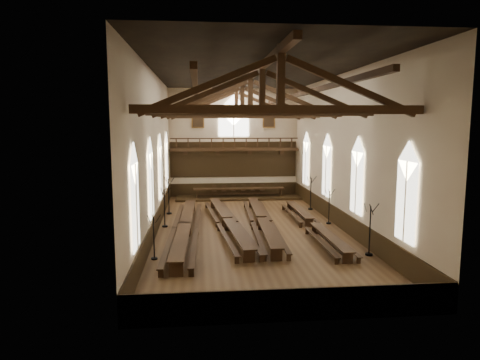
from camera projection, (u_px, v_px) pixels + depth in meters
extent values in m
plane|color=brown|center=(250.00, 229.00, 27.73)|extent=(26.00, 26.00, 0.00)
plane|color=beige|center=(234.00, 143.00, 39.88)|extent=(12.00, 0.00, 12.00)
plane|color=beige|center=(296.00, 180.00, 14.23)|extent=(12.00, 0.00, 12.00)
plane|color=beige|center=(154.00, 153.00, 26.49)|extent=(0.00, 26.00, 26.00)
plane|color=beige|center=(342.00, 152.00, 27.62)|extent=(0.00, 26.00, 26.00)
plane|color=black|center=(250.00, 72.00, 26.39)|extent=(26.00, 26.00, 0.00)
cube|color=black|center=(234.00, 189.00, 40.43)|extent=(11.90, 0.08, 1.20)
cube|color=black|center=(294.00, 305.00, 14.86)|extent=(11.90, 0.08, 1.20)
cube|color=black|center=(157.00, 222.00, 27.08)|extent=(0.08, 25.90, 1.20)
cube|color=black|center=(339.00, 218.00, 28.21)|extent=(0.08, 25.90, 1.20)
cube|color=white|center=(135.00, 207.00, 17.84)|extent=(0.05, 1.80, 3.60)
cube|color=white|center=(134.00, 164.00, 17.59)|extent=(0.05, 1.80, 1.80)
cylinder|color=beige|center=(136.00, 207.00, 17.84)|extent=(0.08, 0.08, 3.60)
cube|color=white|center=(151.00, 186.00, 23.75)|extent=(0.05, 1.80, 3.60)
cube|color=white|center=(150.00, 153.00, 23.51)|extent=(0.05, 1.80, 1.80)
cylinder|color=beige|center=(152.00, 186.00, 23.76)|extent=(0.08, 0.08, 3.60)
cube|color=white|center=(161.00, 173.00, 29.67)|extent=(0.05, 1.80, 3.60)
cube|color=white|center=(160.00, 147.00, 29.43)|extent=(0.05, 1.80, 1.80)
cylinder|color=beige|center=(161.00, 173.00, 29.68)|extent=(0.08, 0.08, 3.60)
cube|color=white|center=(167.00, 165.00, 35.59)|extent=(0.05, 1.80, 3.60)
cube|color=white|center=(167.00, 143.00, 35.35)|extent=(0.05, 1.80, 1.80)
cylinder|color=beige|center=(168.00, 165.00, 35.60)|extent=(0.08, 0.08, 3.60)
cube|color=white|center=(406.00, 202.00, 18.95)|extent=(0.05, 1.80, 3.60)
cube|color=white|center=(408.00, 161.00, 18.71)|extent=(0.05, 1.80, 1.80)
cylinder|color=beige|center=(405.00, 202.00, 18.94)|extent=(0.08, 0.08, 3.60)
cube|color=white|center=(357.00, 183.00, 24.87)|extent=(0.05, 1.80, 3.60)
cube|color=white|center=(358.00, 152.00, 24.63)|extent=(0.05, 1.80, 1.80)
cylinder|color=beige|center=(356.00, 183.00, 24.86)|extent=(0.08, 0.08, 3.60)
cube|color=white|center=(326.00, 171.00, 30.79)|extent=(0.05, 1.80, 3.60)
cube|color=white|center=(327.00, 146.00, 30.54)|extent=(0.05, 1.80, 1.80)
cylinder|color=beige|center=(326.00, 171.00, 30.78)|extent=(0.08, 0.08, 3.60)
cube|color=white|center=(306.00, 163.00, 36.70)|extent=(0.05, 1.80, 3.60)
cube|color=white|center=(306.00, 142.00, 36.46)|extent=(0.05, 1.80, 1.80)
cylinder|color=beige|center=(305.00, 163.00, 36.70)|extent=(0.08, 0.08, 3.60)
cube|color=white|center=(234.00, 123.00, 39.54)|extent=(2.80, 0.05, 2.40)
cube|color=white|center=(234.00, 110.00, 39.38)|extent=(2.80, 0.05, 2.80)
cylinder|color=beige|center=(234.00, 123.00, 39.50)|extent=(0.10, 0.10, 2.40)
cube|color=#352011|center=(234.00, 150.00, 39.32)|extent=(11.80, 1.20, 0.20)
cube|color=black|center=(234.00, 159.00, 40.03)|extent=(11.80, 0.10, 3.30)
cube|color=#352011|center=(235.00, 138.00, 38.65)|extent=(11.60, 0.12, 0.10)
cube|color=#352011|center=(235.00, 148.00, 38.77)|extent=(11.60, 0.12, 0.10)
cube|color=#352011|center=(185.00, 152.00, 39.32)|extent=(0.35, 0.40, 0.50)
cube|color=#352011|center=(218.00, 152.00, 39.61)|extent=(0.35, 0.40, 0.50)
cube|color=#352011|center=(250.00, 152.00, 39.89)|extent=(0.35, 0.40, 0.50)
cube|color=#352011|center=(282.00, 152.00, 40.17)|extent=(0.35, 0.40, 0.50)
cube|color=brown|center=(198.00, 120.00, 39.20)|extent=(1.15, 0.06, 1.45)
cube|color=black|center=(198.00, 120.00, 39.16)|extent=(0.95, 0.04, 1.25)
cube|color=brown|center=(269.00, 120.00, 39.82)|extent=(1.15, 0.06, 1.45)
cube|color=black|center=(269.00, 120.00, 39.78)|extent=(0.95, 0.04, 1.25)
cube|color=#352011|center=(280.00, 109.00, 16.87)|extent=(11.70, 0.35, 0.35)
cube|color=#352011|center=(281.00, 76.00, 16.69)|extent=(0.30, 0.30, 2.40)
cube|color=#352011|center=(207.00, 86.00, 16.48)|extent=(5.44, 0.26, 2.40)
cube|color=#352011|center=(352.00, 87.00, 17.02)|extent=(5.44, 0.26, 2.40)
cube|color=#352011|center=(262.00, 112.00, 21.80)|extent=(11.70, 0.35, 0.35)
cube|color=#352011|center=(262.00, 86.00, 21.63)|extent=(0.30, 0.30, 2.40)
cube|color=#352011|center=(205.00, 94.00, 21.41)|extent=(5.44, 0.26, 2.40)
cube|color=#352011|center=(317.00, 95.00, 21.95)|extent=(5.44, 0.26, 2.40)
cube|color=#352011|center=(250.00, 114.00, 26.73)|extent=(11.70, 0.35, 0.35)
cube|color=#352011|center=(250.00, 93.00, 26.56)|extent=(0.30, 0.30, 2.40)
cube|color=#352011|center=(204.00, 99.00, 26.34)|extent=(5.44, 0.26, 2.40)
cube|color=#352011|center=(296.00, 100.00, 26.88)|extent=(5.44, 0.26, 2.40)
cube|color=#352011|center=(242.00, 115.00, 31.67)|extent=(11.70, 0.35, 0.35)
cube|color=#352011|center=(242.00, 98.00, 31.49)|extent=(0.30, 0.30, 2.40)
cube|color=#352011|center=(203.00, 103.00, 31.27)|extent=(5.44, 0.26, 2.40)
cube|color=#352011|center=(281.00, 103.00, 31.82)|extent=(5.44, 0.26, 2.40)
cube|color=#352011|center=(236.00, 116.00, 36.60)|extent=(11.70, 0.35, 0.35)
cube|color=#352011|center=(236.00, 101.00, 36.42)|extent=(0.30, 0.30, 2.40)
cube|color=#352011|center=(203.00, 106.00, 36.21)|extent=(5.44, 0.26, 2.40)
cube|color=#352011|center=(270.00, 106.00, 36.75)|extent=(5.44, 0.26, 2.40)
cube|color=#352011|center=(196.00, 93.00, 26.24)|extent=(0.25, 25.70, 0.25)
cube|color=#352011|center=(303.00, 93.00, 26.88)|extent=(0.25, 25.70, 0.25)
cube|color=#352011|center=(250.00, 77.00, 26.43)|extent=(0.30, 25.70, 0.30)
cube|color=#352011|center=(183.00, 239.00, 22.54)|extent=(0.96, 7.65, 0.09)
cube|color=#352011|center=(180.00, 269.00, 19.21)|extent=(0.65, 0.10, 0.73)
cube|color=#352011|center=(185.00, 231.00, 25.98)|extent=(0.65, 0.10, 0.73)
cube|color=#352011|center=(183.00, 248.00, 22.61)|extent=(0.27, 6.76, 0.09)
cube|color=#352011|center=(170.00, 245.00, 22.54)|extent=(0.51, 7.63, 0.07)
cube|color=#352011|center=(165.00, 273.00, 19.13)|extent=(0.25, 0.08, 0.42)
cube|color=#352011|center=(174.00, 233.00, 26.01)|extent=(0.25, 0.08, 0.42)
cube|color=#352011|center=(196.00, 245.00, 22.63)|extent=(0.51, 7.63, 0.07)
cube|color=#352011|center=(196.00, 272.00, 19.22)|extent=(0.25, 0.08, 0.42)
cube|color=#352011|center=(196.00, 233.00, 26.10)|extent=(0.25, 0.08, 0.42)
cube|color=#352011|center=(187.00, 211.00, 29.84)|extent=(0.96, 7.65, 0.09)
cube|color=#352011|center=(185.00, 228.00, 26.51)|extent=(0.65, 0.10, 0.73)
cube|color=#352011|center=(188.00, 207.00, 33.28)|extent=(0.65, 0.10, 0.73)
cube|color=#352011|center=(187.00, 218.00, 29.91)|extent=(0.27, 6.76, 0.09)
cube|color=#352011|center=(177.00, 215.00, 29.84)|extent=(0.51, 7.63, 0.07)
cube|color=#352011|center=(175.00, 231.00, 26.43)|extent=(0.25, 0.08, 0.42)
cube|color=#352011|center=(180.00, 209.00, 33.31)|extent=(0.25, 0.08, 0.42)
cube|color=#352011|center=(197.00, 215.00, 29.93)|extent=(0.51, 7.63, 0.07)
cube|color=#352011|center=(196.00, 231.00, 26.52)|extent=(0.25, 0.08, 0.42)
cube|color=#352011|center=(197.00, 208.00, 33.40)|extent=(0.25, 0.08, 0.42)
cube|color=#352011|center=(231.00, 233.00, 24.13)|extent=(1.32, 7.06, 0.08)
cube|color=#352011|center=(236.00, 256.00, 21.06)|extent=(0.60, 0.13, 0.67)
cube|color=#352011|center=(228.00, 226.00, 27.30)|extent=(0.60, 0.13, 0.67)
cube|color=#352011|center=(232.00, 241.00, 24.19)|extent=(0.63, 6.20, 0.08)
cube|color=#352011|center=(221.00, 238.00, 24.05)|extent=(0.90, 7.02, 0.06)
cube|color=#352011|center=(224.00, 260.00, 20.92)|extent=(0.23, 0.09, 0.39)
cube|color=#352011|center=(218.00, 228.00, 27.25)|extent=(0.23, 0.09, 0.39)
cube|color=#352011|center=(242.00, 237.00, 24.28)|extent=(0.90, 7.02, 0.06)
cube|color=#352011|center=(249.00, 259.00, 21.14)|extent=(0.23, 0.09, 0.39)
cube|color=#352011|center=(237.00, 227.00, 27.48)|extent=(0.23, 0.09, 0.39)
cube|color=#352011|center=(224.00, 207.00, 31.43)|extent=(1.32, 7.06, 0.08)
cube|color=#352011|center=(227.00, 222.00, 28.36)|extent=(0.60, 0.13, 0.67)
cube|color=#352011|center=(222.00, 204.00, 34.60)|extent=(0.60, 0.13, 0.67)
cube|color=#352011|center=(224.00, 213.00, 31.49)|extent=(0.63, 6.20, 0.08)
cube|color=#352011|center=(216.00, 211.00, 31.35)|extent=(0.90, 7.02, 0.06)
cube|color=#352011|center=(217.00, 225.00, 28.22)|extent=(0.23, 0.09, 0.39)
cube|color=#352011|center=(214.00, 206.00, 34.55)|extent=(0.23, 0.09, 0.39)
cube|color=#352011|center=(232.00, 211.00, 31.58)|extent=(0.90, 7.02, 0.06)
cube|color=#352011|center=(236.00, 224.00, 28.44)|extent=(0.23, 0.09, 0.39)
cube|color=#352011|center=(229.00, 205.00, 34.78)|extent=(0.23, 0.09, 0.39)
cube|color=#352011|center=(271.00, 231.00, 24.43)|extent=(0.96, 6.96, 0.08)
cube|color=#352011|center=(282.00, 254.00, 21.40)|extent=(0.59, 0.10, 0.66)
cube|color=#352011|center=(263.00, 225.00, 27.56)|extent=(0.59, 0.10, 0.66)
cube|color=#352011|center=(271.00, 239.00, 24.49)|extent=(0.32, 6.15, 0.08)
cube|color=#352011|center=(261.00, 236.00, 24.43)|extent=(0.54, 6.95, 0.06)
cube|color=#352011|center=(270.00, 258.00, 21.33)|extent=(0.22, 0.08, 0.39)
cube|color=#352011|center=(254.00, 227.00, 27.59)|extent=(0.22, 0.08, 0.39)
cube|color=#352011|center=(282.00, 236.00, 24.50)|extent=(0.54, 6.95, 0.06)
cube|color=#352011|center=(294.00, 257.00, 21.40)|extent=(0.22, 0.08, 0.39)
cube|color=#352011|center=(273.00, 227.00, 27.66)|extent=(0.22, 0.08, 0.39)
cube|color=#352011|center=(255.00, 206.00, 31.73)|extent=(0.96, 6.96, 0.08)
cube|color=#352011|center=(261.00, 221.00, 28.70)|extent=(0.59, 0.10, 0.66)
cube|color=#352011|center=(250.00, 203.00, 34.86)|extent=(0.59, 0.10, 0.66)
cube|color=#352011|center=(255.00, 212.00, 31.79)|extent=(0.32, 6.15, 0.08)
cube|color=#352011|center=(246.00, 210.00, 31.73)|extent=(0.54, 6.95, 0.06)
cube|color=#352011|center=(252.00, 223.00, 28.63)|extent=(0.22, 0.08, 0.39)
cube|color=#352011|center=(242.00, 205.00, 34.89)|extent=(0.22, 0.08, 0.39)
cube|color=#352011|center=(263.00, 210.00, 31.80)|extent=(0.54, 6.95, 0.06)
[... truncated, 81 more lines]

